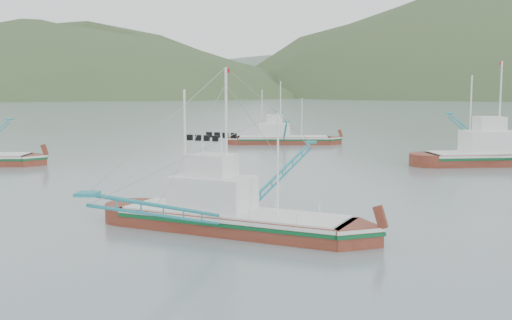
{
  "coord_description": "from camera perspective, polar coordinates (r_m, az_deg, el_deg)",
  "views": [
    {
      "loc": [
        3.86,
        -34.7,
        8.06
      ],
      "look_at": [
        0.0,
        6.0,
        3.2
      ],
      "focal_mm": 45.0,
      "sensor_mm": 36.0,
      "label": 1
    }
  ],
  "objects": [
    {
      "name": "bg_boat_far",
      "position": [
        86.43,
        2.33,
        2.25
      ],
      "size": [
        12.6,
        22.36,
        9.07
      ],
      "rotation": [
        0.0,
        0.0,
        0.09
      ],
      "color": "maroon",
      "rests_on": "ground"
    },
    {
      "name": "headland_left",
      "position": [
        435.5,
        -19.64,
        5.33
      ],
      "size": [
        448.0,
        308.0,
        210.0
      ],
      "primitive_type": "ellipsoid",
      "color": "#364A26",
      "rests_on": "ground"
    },
    {
      "name": "ridge_distant",
      "position": [
        595.33,
        7.98,
        5.94
      ],
      "size": [
        960.0,
        400.0,
        240.0
      ],
      "primitive_type": "ellipsoid",
      "color": "slate",
      "rests_on": "ground"
    },
    {
      "name": "ground",
      "position": [
        35.84,
        -0.91,
        -6.22
      ],
      "size": [
        1200.0,
        1200.0,
        0.0
      ],
      "primitive_type": "plane",
      "color": "slate",
      "rests_on": "ground"
    },
    {
      "name": "bg_boat_right",
      "position": [
        68.54,
        20.99,
        1.19
      ],
      "size": [
        15.62,
        27.09,
        11.09
      ],
      "rotation": [
        0.0,
        0.0,
        0.2
      ],
      "color": "maroon",
      "rests_on": "ground"
    },
    {
      "name": "main_boat",
      "position": [
        35.13,
        -2.18,
        -3.28
      ],
      "size": [
        13.56,
        23.01,
        9.65
      ],
      "rotation": [
        0.0,
        0.0,
        -0.35
      ],
      "color": "maroon",
      "rests_on": "ground"
    }
  ]
}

